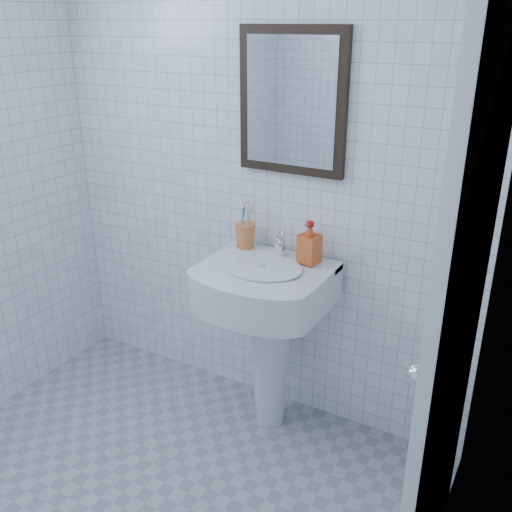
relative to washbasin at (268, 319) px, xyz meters
The scene contains 10 objects.
wall_back 0.72m from the washbasin, 132.38° to the left, with size 2.20×0.02×2.50m, color white.
wall_right 1.49m from the washbasin, 47.46° to the right, with size 0.02×2.40×2.50m, color white.
washbasin is the anchor object (origin of this frame).
faucet 0.35m from the washbasin, 90.00° to the left, with size 0.06×0.12×0.14m.
toothbrush_cup 0.41m from the washbasin, 148.72° to the left, with size 0.10×0.10×0.12m, color orange, non-canonical shape.
soap_dispenser 0.42m from the washbasin, 34.20° to the left, with size 0.09×0.09×0.19m, color #E45016.
wall_mirror 0.98m from the washbasin, 90.00° to the left, with size 0.50×0.04×0.62m.
bathroom_door 1.07m from the washbasin, 26.25° to the right, with size 0.04×0.80×2.00m, color silver.
towel_ring 1.02m from the washbasin, 17.97° to the right, with size 0.18×0.18×0.01m, color silver.
hand_towel 0.93m from the washbasin, 18.36° to the right, with size 0.03×0.16×0.38m, color beige.
Camera 1 is at (1.30, -1.07, 1.88)m, focal length 40.00 mm.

